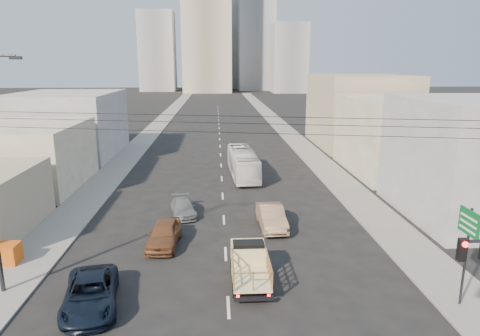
{
  "coord_description": "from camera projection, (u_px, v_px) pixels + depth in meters",
  "views": [
    {
      "loc": [
        -0.46,
        -16.47,
        11.39
      ],
      "look_at": [
        1.34,
        16.1,
        3.5
      ],
      "focal_mm": 32.0,
      "sensor_mm": 36.0,
      "label": 1
    }
  ],
  "objects": [
    {
      "name": "midrise_nw",
      "position": [
        158.0,
        52.0,
        187.99
      ],
      "size": [
        15.0,
        15.0,
        34.0
      ],
      "primitive_type": "cube",
      "color": "gray",
      "rests_on": "ground"
    },
    {
      "name": "bldg_right_near",
      "position": [
        475.0,
        159.0,
        32.24
      ],
      "size": [
        10.0,
        12.0,
        9.0
      ],
      "primitive_type": "cube",
      "color": "gray",
      "rests_on": "ground"
    },
    {
      "name": "sedan_tan",
      "position": [
        271.0,
        217.0,
        30.59
      ],
      "size": [
        1.88,
        4.91,
        1.6
      ],
      "primitive_type": "imported",
      "rotation": [
        0.0,
        0.0,
        0.04
      ],
      "color": "#947356",
      "rests_on": "ground"
    },
    {
      "name": "ground",
      "position": [
        230.0,
        332.0,
        18.69
      ],
      "size": [
        420.0,
        420.0,
        0.0
      ],
      "primitive_type": "plane",
      "color": "black",
      "rests_on": "ground"
    },
    {
      "name": "bldg_right_mid",
      "position": [
        402.0,
        135.0,
        45.97
      ],
      "size": [
        11.0,
        14.0,
        8.0
      ],
      "primitive_type": "cube",
      "color": "#ADA08B",
      "rests_on": "ground"
    },
    {
      "name": "navy_pickup",
      "position": [
        91.0,
        293.0,
        20.46
      ],
      "size": [
        3.36,
        5.64,
        1.47
      ],
      "primitive_type": "imported",
      "rotation": [
        0.0,
        0.0,
        0.18
      ],
      "color": "black",
      "rests_on": "ground"
    },
    {
      "name": "lane_dashes",
      "position": [
        220.0,
        136.0,
        70.13
      ],
      "size": [
        0.15,
        104.0,
        0.01
      ],
      "color": "silver",
      "rests_on": "ground"
    },
    {
      "name": "crate_stack",
      "position": [
        3.0,
        254.0,
        24.88
      ],
      "size": [
        1.8,
        1.2,
        1.14
      ],
      "color": "#CE5613",
      "rests_on": "sidewalk_left"
    },
    {
      "name": "bldg_left_far",
      "position": [
        67.0,
        124.0,
        54.56
      ],
      "size": [
        12.0,
        16.0,
        8.0
      ],
      "primitive_type": "cube",
      "color": "gray",
      "rests_on": "ground"
    },
    {
      "name": "sedan_brown",
      "position": [
        164.0,
        234.0,
        27.54
      ],
      "size": [
        2.14,
        4.71,
        1.57
      ],
      "primitive_type": "imported",
      "rotation": [
        0.0,
        0.0,
        -0.06
      ],
      "color": "brown",
      "rests_on": "ground"
    },
    {
      "name": "green_sign",
      "position": [
        468.0,
        234.0,
        19.86
      ],
      "size": [
        0.18,
        1.6,
        5.0
      ],
      "color": "#2D2D33",
      "rests_on": "ground"
    },
    {
      "name": "high_rise_tower",
      "position": [
        207.0,
        18.0,
        176.4
      ],
      "size": [
        20.0,
        20.0,
        60.0
      ],
      "primitive_type": "cube",
      "color": "gray",
      "rests_on": "ground"
    },
    {
      "name": "sidewalk_left",
      "position": [
        160.0,
        123.0,
        85.98
      ],
      "size": [
        3.5,
        180.0,
        0.12
      ],
      "primitive_type": "cube",
      "color": "slate",
      "rests_on": "ground"
    },
    {
      "name": "midrise_east",
      "position": [
        289.0,
        58.0,
        177.13
      ],
      "size": [
        14.0,
        14.0,
        28.0
      ],
      "primitive_type": "cube",
      "color": "gray",
      "rests_on": "ground"
    },
    {
      "name": "flatbed_pickup",
      "position": [
        250.0,
        263.0,
        22.85
      ],
      "size": [
        1.95,
        4.41,
        1.9
      ],
      "color": "beige",
      "rests_on": "ground"
    },
    {
      "name": "sedan_grey",
      "position": [
        183.0,
        208.0,
        33.17
      ],
      "size": [
        2.46,
        4.43,
        1.21
      ],
      "primitive_type": "imported",
      "rotation": [
        0.0,
        0.0,
        0.19
      ],
      "color": "slate",
      "rests_on": "ground"
    },
    {
      "name": "overhead_wires",
      "position": [
        227.0,
        124.0,
        18.04
      ],
      "size": [
        23.01,
        5.02,
        0.72
      ],
      "color": "black",
      "rests_on": "ground"
    },
    {
      "name": "sidewalk_right",
      "position": [
        276.0,
        122.0,
        87.24
      ],
      "size": [
        3.5,
        180.0,
        0.12
      ],
      "primitive_type": "cube",
      "color": "slate",
      "rests_on": "ground"
    },
    {
      "name": "midrise_ne",
      "position": [
        256.0,
        45.0,
        194.49
      ],
      "size": [
        16.0,
        16.0,
        40.0
      ],
      "primitive_type": "cube",
      "color": "gray",
      "rests_on": "ground"
    },
    {
      "name": "bldg_left_mid",
      "position": [
        20.0,
        156.0,
        40.26
      ],
      "size": [
        11.0,
        12.0,
        6.0
      ],
      "primitive_type": "cube",
      "color": "#ADA08B",
      "rests_on": "ground"
    },
    {
      "name": "city_bus",
      "position": [
        243.0,
        163.0,
        44.63
      ],
      "size": [
        2.97,
        10.31,
        2.84
      ],
      "primitive_type": "imported",
      "rotation": [
        0.0,
        0.0,
        0.06
      ],
      "color": "silver",
      "rests_on": "ground"
    },
    {
      "name": "midrise_back",
      "position": [
        229.0,
        42.0,
        207.93
      ],
      "size": [
        18.0,
        18.0,
        44.0
      ],
      "primitive_type": "cube",
      "color": "gray",
      "rests_on": "ground"
    },
    {
      "name": "bldg_right_far",
      "position": [
        359.0,
        111.0,
        61.29
      ],
      "size": [
        12.0,
        16.0,
        10.0
      ],
      "primitive_type": "cube",
      "color": "tan",
      "rests_on": "ground"
    }
  ]
}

